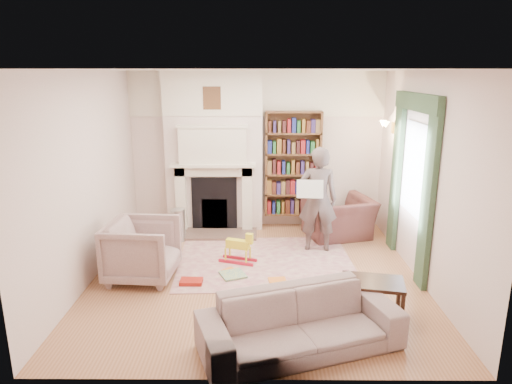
{
  "coord_description": "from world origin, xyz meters",
  "views": [
    {
      "loc": [
        0.04,
        -5.91,
        2.78
      ],
      "look_at": [
        0.0,
        0.25,
        1.15
      ],
      "focal_mm": 32.0,
      "sensor_mm": 36.0,
      "label": 1
    }
  ],
  "objects_px": {
    "armchair_reading": "(339,218)",
    "rocking_horse": "(238,247)",
    "sofa": "(300,323)",
    "man_reading": "(318,200)",
    "coffee_table": "(372,299)",
    "paraffin_heater": "(178,225)",
    "bookcase": "(293,164)",
    "armchair_left": "(142,250)"
  },
  "relations": [
    {
      "from": "armchair_reading",
      "to": "rocking_horse",
      "type": "height_order",
      "value": "armchair_reading"
    },
    {
      "from": "armchair_reading",
      "to": "sofa",
      "type": "relative_size",
      "value": 0.52
    },
    {
      "from": "man_reading",
      "to": "coffee_table",
      "type": "xyz_separation_m",
      "value": [
        0.39,
        -2.06,
        -0.61
      ]
    },
    {
      "from": "sofa",
      "to": "coffee_table",
      "type": "relative_size",
      "value": 2.93
    },
    {
      "from": "man_reading",
      "to": "rocking_horse",
      "type": "xyz_separation_m",
      "value": [
        -1.24,
        -0.52,
        -0.6
      ]
    },
    {
      "from": "sofa",
      "to": "coffee_table",
      "type": "distance_m",
      "value": 1.11
    },
    {
      "from": "armchair_reading",
      "to": "rocking_horse",
      "type": "relative_size",
      "value": 1.95
    },
    {
      "from": "paraffin_heater",
      "to": "man_reading",
      "type": "bearing_deg",
      "value": -10.07
    },
    {
      "from": "armchair_reading",
      "to": "man_reading",
      "type": "height_order",
      "value": "man_reading"
    },
    {
      "from": "sofa",
      "to": "man_reading",
      "type": "bearing_deg",
      "value": 60.64
    },
    {
      "from": "rocking_horse",
      "to": "sofa",
      "type": "bearing_deg",
      "value": -52.99
    },
    {
      "from": "bookcase",
      "to": "man_reading",
      "type": "height_order",
      "value": "bookcase"
    },
    {
      "from": "rocking_horse",
      "to": "armchair_reading",
      "type": "bearing_deg",
      "value": 52.01
    },
    {
      "from": "paraffin_heater",
      "to": "rocking_horse",
      "type": "bearing_deg",
      "value": -41.39
    },
    {
      "from": "bookcase",
      "to": "rocking_horse",
      "type": "xyz_separation_m",
      "value": [
        -0.92,
        -1.67,
        -0.93
      ]
    },
    {
      "from": "armchair_left",
      "to": "rocking_horse",
      "type": "height_order",
      "value": "armchair_left"
    },
    {
      "from": "bookcase",
      "to": "man_reading",
      "type": "bearing_deg",
      "value": -74.74
    },
    {
      "from": "armchair_reading",
      "to": "rocking_horse",
      "type": "bearing_deg",
      "value": 17.59
    },
    {
      "from": "coffee_table",
      "to": "armchair_left",
      "type": "bearing_deg",
      "value": 171.96
    },
    {
      "from": "armchair_reading",
      "to": "man_reading",
      "type": "bearing_deg",
      "value": 37.18
    },
    {
      "from": "armchair_reading",
      "to": "coffee_table",
      "type": "xyz_separation_m",
      "value": [
        -0.06,
        -2.66,
        -0.12
      ]
    },
    {
      "from": "armchair_reading",
      "to": "coffee_table",
      "type": "relative_size",
      "value": 1.52
    },
    {
      "from": "armchair_left",
      "to": "man_reading",
      "type": "height_order",
      "value": "man_reading"
    },
    {
      "from": "bookcase",
      "to": "coffee_table",
      "type": "distance_m",
      "value": 3.43
    },
    {
      "from": "armchair_left",
      "to": "coffee_table",
      "type": "xyz_separation_m",
      "value": [
        2.91,
        -1.0,
        -0.19
      ]
    },
    {
      "from": "bookcase",
      "to": "rocking_horse",
      "type": "height_order",
      "value": "bookcase"
    },
    {
      "from": "bookcase",
      "to": "sofa",
      "type": "distance_m",
      "value": 3.97
    },
    {
      "from": "man_reading",
      "to": "coffee_table",
      "type": "bearing_deg",
      "value": 104.18
    },
    {
      "from": "bookcase",
      "to": "armchair_reading",
      "type": "height_order",
      "value": "bookcase"
    },
    {
      "from": "armchair_left",
      "to": "sofa",
      "type": "bearing_deg",
      "value": -125.42
    },
    {
      "from": "sofa",
      "to": "bookcase",
      "type": "bearing_deg",
      "value": 68.32
    },
    {
      "from": "sofa",
      "to": "rocking_horse",
      "type": "relative_size",
      "value": 3.76
    },
    {
      "from": "armchair_left",
      "to": "coffee_table",
      "type": "height_order",
      "value": "armchair_left"
    },
    {
      "from": "sofa",
      "to": "rocking_horse",
      "type": "bearing_deg",
      "value": 89.62
    },
    {
      "from": "armchair_reading",
      "to": "paraffin_heater",
      "type": "height_order",
      "value": "armchair_reading"
    },
    {
      "from": "sofa",
      "to": "rocking_horse",
      "type": "height_order",
      "value": "sofa"
    },
    {
      "from": "armchair_left",
      "to": "paraffin_heater",
      "type": "height_order",
      "value": "armchair_left"
    },
    {
      "from": "sofa",
      "to": "rocking_horse",
      "type": "xyz_separation_m",
      "value": [
        -0.74,
        2.2,
        -0.06
      ]
    },
    {
      "from": "bookcase",
      "to": "sofa",
      "type": "relative_size",
      "value": 0.9
    },
    {
      "from": "man_reading",
      "to": "coffee_table",
      "type": "relative_size",
      "value": 2.4
    },
    {
      "from": "man_reading",
      "to": "bookcase",
      "type": "bearing_deg",
      "value": -71.3
    },
    {
      "from": "armchair_left",
      "to": "rocking_horse",
      "type": "relative_size",
      "value": 1.67
    }
  ]
}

